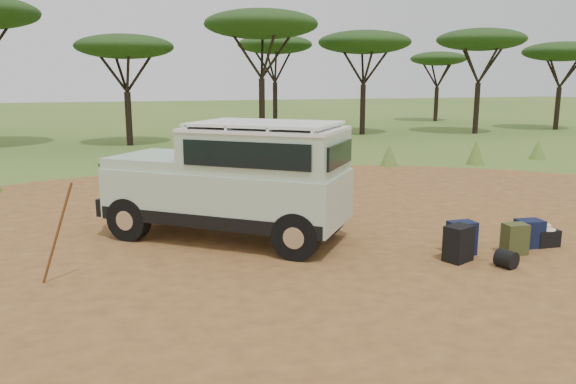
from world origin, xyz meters
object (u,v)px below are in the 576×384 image
object	(u,v)px
backpack_olive	(515,239)
walking_staff	(57,234)
backpack_black	(458,244)
duffel_navy	(529,234)
backpack_navy	(462,238)
hard_case	(545,238)
safari_vehicle	(234,183)

from	to	relation	value
backpack_olive	walking_staff	bearing A→B (deg)	178.33
backpack_black	backpack_olive	distance (m)	1.12
walking_staff	duffel_navy	xyz separation A→B (m)	(7.66, -0.64, -0.50)
backpack_black	backpack_navy	size ratio (longest dim) A/B	1.05
hard_case	backpack_black	bearing A→B (deg)	-169.84
hard_case	backpack_olive	bearing A→B (deg)	-162.41
backpack_navy	backpack_olive	xyz separation A→B (m)	(0.85, -0.28, -0.02)
safari_vehicle	hard_case	world-z (taller)	safari_vehicle
safari_vehicle	backpack_olive	bearing A→B (deg)	9.31
backpack_black	hard_case	world-z (taller)	backpack_black
walking_staff	backpack_navy	size ratio (longest dim) A/B	2.78
safari_vehicle	walking_staff	bearing A→B (deg)	-114.13
hard_case	duffel_navy	bearing A→B (deg)	174.50
safari_vehicle	backpack_navy	xyz separation A→B (m)	(3.38, -2.11, -0.76)
walking_staff	backpack_black	xyz separation A→B (m)	(6.02, -0.92, -0.45)
walking_staff	duffel_navy	world-z (taller)	walking_staff
duffel_navy	hard_case	size ratio (longest dim) A/B	1.14
safari_vehicle	hard_case	bearing A→B (deg)	15.49
walking_staff	backpack_olive	xyz separation A→B (m)	(7.13, -0.90, -0.48)
duffel_navy	walking_staff	bearing A→B (deg)	-177.00
duffel_navy	backpack_navy	bearing A→B (deg)	-172.96
backpack_black	backpack_olive	world-z (taller)	backpack_black
walking_staff	backpack_olive	size ratio (longest dim) A/B	2.97
backpack_navy	hard_case	size ratio (longest dim) A/B	1.31
safari_vehicle	backpack_navy	bearing A→B (deg)	6.80
backpack_black	duffel_navy	distance (m)	1.66
hard_case	safari_vehicle	bearing A→B (deg)	160.07
backpack_olive	hard_case	xyz separation A→B (m)	(0.83, 0.21, -0.11)
backpack_black	backpack_navy	world-z (taller)	backpack_black
backpack_navy	duffel_navy	world-z (taller)	backpack_navy
backpack_navy	duffel_navy	distance (m)	1.37
walking_staff	backpack_black	bearing A→B (deg)	-77.12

